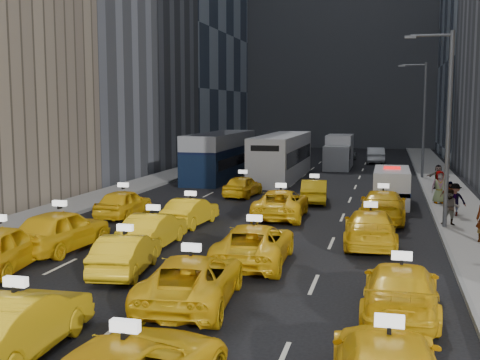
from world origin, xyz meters
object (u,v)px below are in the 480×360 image
(city_bus, at_px, (282,157))
(box_truck, at_px, (339,152))
(taxi_1, at_px, (18,323))
(double_decker, at_px, (221,156))
(nypd_van, at_px, (391,187))

(city_bus, xyz_separation_m, box_truck, (3.66, 9.31, -0.23))
(taxi_1, xyz_separation_m, box_truck, (3.64, 44.01, 0.73))
(double_decker, bearing_deg, taxi_1, -88.72)
(nypd_van, relative_size, box_truck, 0.78)
(taxi_1, height_order, box_truck, box_truck)
(nypd_van, height_order, double_decker, double_decker)
(taxi_1, height_order, double_decker, double_decker)
(nypd_van, height_order, box_truck, box_truck)
(taxi_1, distance_m, nypd_van, 25.38)
(nypd_van, relative_size, double_decker, 0.43)
(double_decker, height_order, box_truck, double_decker)
(taxi_1, xyz_separation_m, nypd_van, (8.29, 23.99, 0.24))
(nypd_van, distance_m, box_truck, 20.56)
(double_decker, relative_size, box_truck, 1.83)
(taxi_1, distance_m, city_bus, 34.71)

